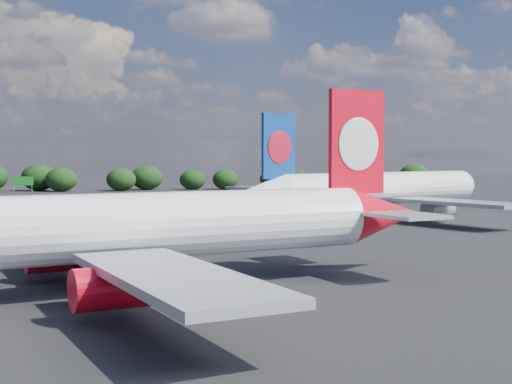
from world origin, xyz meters
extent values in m
plane|color=black|center=(0.00, 60.00, 0.00)|extent=(500.00, 500.00, 0.00)
cylinder|color=white|center=(6.98, 15.08, 5.26)|extent=(39.93, 15.68, 5.26)
cone|color=red|center=(30.31, 21.50, 5.26)|extent=(9.51, 7.30, 5.26)
cube|color=red|center=(27.27, 20.66, 11.99)|extent=(5.72, 2.04, 9.47)
ellipsoid|color=white|center=(27.35, 20.36, 11.80)|extent=(4.31, 1.38, 4.84)
ellipsoid|color=white|center=(27.18, 20.97, 11.80)|extent=(4.31, 1.38, 4.84)
cube|color=#97999F|center=(29.81, 15.36, 5.68)|extent=(6.24, 7.34, 0.32)
cube|color=#97999F|center=(26.74, 26.52, 5.68)|extent=(6.24, 7.34, 0.32)
cube|color=#97999F|center=(8.59, 1.34, 3.58)|extent=(12.17, 22.10, 0.58)
cube|color=#97999F|center=(1.33, 27.70, 3.58)|extent=(12.17, 22.10, 0.58)
cylinder|color=red|center=(5.16, 5.85, 2.21)|extent=(5.82, 4.13, 2.84)
cube|color=#97999F|center=(5.16, 5.85, 2.94)|extent=(2.31, 0.92, 1.26)
cylinder|color=red|center=(0.69, 22.08, 2.21)|extent=(5.82, 4.13, 2.84)
cube|color=#97999F|center=(0.69, 22.08, 2.94)|extent=(2.31, 0.92, 1.26)
cylinder|color=black|center=(9.85, 12.60, 1.58)|extent=(0.36, 0.36, 2.63)
cylinder|color=black|center=(9.85, 12.60, 0.58)|extent=(1.24, 0.76, 1.16)
cylinder|color=black|center=(10.97, 12.90, 0.58)|extent=(1.24, 0.76, 1.16)
cylinder|color=black|center=(8.17, 18.68, 1.58)|extent=(0.36, 0.36, 2.63)
cylinder|color=black|center=(8.17, 18.68, 0.58)|extent=(1.24, 0.76, 1.16)
cylinder|color=black|center=(9.29, 18.99, 0.58)|extent=(1.24, 0.76, 1.16)
cylinder|color=white|center=(49.41, 69.30, 5.31)|extent=(39.11, 21.11, 5.31)
sphere|color=white|center=(67.90, 77.42, 5.31)|extent=(7.00, 7.00, 5.31)
cone|color=white|center=(27.03, 59.46, 5.31)|extent=(9.92, 8.29, 5.31)
cube|color=navy|center=(29.95, 60.75, 12.12)|extent=(5.57, 2.84, 9.57)
ellipsoid|color=red|center=(30.08, 60.45, 11.92)|extent=(4.17, 1.99, 4.89)
ellipsoid|color=red|center=(29.82, 61.04, 11.92)|extent=(4.17, 1.99, 4.89)
cube|color=#97999F|center=(31.33, 54.97, 5.74)|extent=(6.94, 7.76, 0.32)
cube|color=#97999F|center=(26.63, 65.67, 5.74)|extent=(6.94, 7.76, 0.32)
cube|color=#97999F|center=(56.91, 57.50, 3.61)|extent=(14.88, 22.24, 0.58)
cube|color=#97999F|center=(45.80, 82.80, 3.61)|extent=(14.88, 22.24, 0.58)
cylinder|color=#97999F|center=(56.72, 63.22, 2.23)|extent=(6.02, 4.76, 2.87)
cube|color=#97999F|center=(56.72, 63.22, 2.98)|extent=(2.27, 1.23, 1.28)
cylinder|color=#97999F|center=(49.88, 78.79, 2.23)|extent=(6.02, 4.76, 2.87)
cube|color=#97999F|center=(49.88, 78.79, 2.98)|extent=(2.27, 1.23, 1.28)
cylinder|color=black|center=(48.75, 65.52, 1.59)|extent=(0.39, 0.39, 2.66)
cylinder|color=black|center=(48.75, 65.52, 0.58)|extent=(1.26, 0.91, 1.17)
cylinder|color=black|center=(47.68, 65.05, 0.58)|extent=(1.26, 0.91, 1.17)
cylinder|color=black|center=(46.18, 71.36, 1.59)|extent=(0.39, 0.39, 2.66)
cylinder|color=black|center=(46.18, 71.36, 0.58)|extent=(1.26, 0.91, 1.17)
cylinder|color=black|center=(45.11, 70.89, 0.58)|extent=(1.26, 0.91, 1.17)
cylinder|color=black|center=(64.01, 75.71, 1.54)|extent=(0.34, 0.34, 2.66)
cylinder|color=black|center=(64.01, 75.71, 0.48)|extent=(1.03, 0.73, 0.96)
cube|color=#14681B|center=(-18.00, 176.00, 3.20)|extent=(6.00, 0.30, 2.60)
cylinder|color=#92959A|center=(-20.50, 176.00, 1.00)|extent=(0.20, 0.20, 2.00)
cylinder|color=#92959A|center=(-15.50, 176.00, 1.00)|extent=(0.20, 0.20, 2.00)
cube|color=gold|center=(12.00, 182.00, 4.00)|extent=(5.00, 0.30, 3.00)
cylinder|color=#92959A|center=(12.00, 182.00, 1.25)|extent=(0.30, 0.30, 2.50)
ellipsoid|color=black|center=(-14.00, 182.05, 4.02)|extent=(10.44, 8.83, 8.03)
ellipsoid|color=black|center=(-7.18, 176.00, 3.53)|extent=(9.18, 7.76, 7.06)
ellipsoid|color=black|center=(10.19, 176.16, 3.41)|extent=(8.86, 7.50, 6.82)
ellipsoid|color=black|center=(18.16, 181.03, 3.77)|extent=(9.80, 8.29, 7.54)
ellipsoid|color=black|center=(32.05, 178.94, 3.11)|extent=(8.08, 6.84, 6.21)
ellipsoid|color=black|center=(42.22, 177.95, 3.13)|extent=(8.13, 6.88, 6.26)
ellipsoid|color=black|center=(58.03, 182.19, 2.99)|extent=(7.77, 6.58, 5.98)
ellipsoid|color=black|center=(65.54, 178.67, 3.04)|extent=(7.90, 6.68, 6.07)
ellipsoid|color=black|center=(83.13, 183.29, 4.23)|extent=(10.99, 9.30, 8.46)
ellipsoid|color=black|center=(91.07, 176.56, 3.06)|extent=(7.94, 6.72, 6.11)
ellipsoid|color=black|center=(106.20, 179.40, 3.92)|extent=(10.19, 8.62, 7.84)
camera|label=1|loc=(4.55, -40.82, 10.83)|focal=50.00mm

